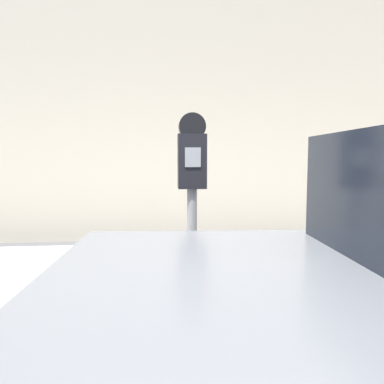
# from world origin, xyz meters

# --- Properties ---
(sidewalk) EXTENTS (24.00, 2.80, 0.10)m
(sidewalk) POSITION_xyz_m (0.00, 2.20, 0.05)
(sidewalk) COLOR #BCB7AD
(sidewalk) RESTS_ON ground_plane
(building_facade) EXTENTS (24.00, 0.30, 6.14)m
(building_facade) POSITION_xyz_m (0.00, 4.45, 3.07)
(building_facade) COLOR beige
(building_facade) RESTS_ON ground_plane
(parking_meter) EXTENTS (0.19, 0.12, 1.46)m
(parking_meter) POSITION_xyz_m (-0.24, 1.02, 1.09)
(parking_meter) COLOR gray
(parking_meter) RESTS_ON sidewalk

